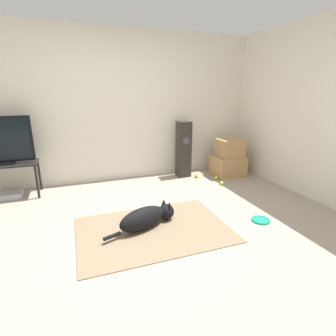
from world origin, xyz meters
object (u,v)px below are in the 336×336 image
Objects in this scene: cardboard_box_lower at (228,166)px; tennis_ball_loose_on_carpet at (197,176)px; dog at (147,217)px; frisbee at (261,220)px; cardboard_box_upper at (230,148)px; tv_stand at (5,169)px; tv at (0,141)px; tennis_ball_near_speaker at (222,183)px; floor_speaker at (183,149)px; game_console at (11,195)px; tennis_ball_by_boxes at (216,178)px.

cardboard_box_lower is 0.65m from tennis_ball_loose_on_carpet.
dog is 4.09× the size of frisbee.
cardboard_box_lower is at bearing -175.36° from cardboard_box_upper.
tennis_ball_loose_on_carpet is (3.09, -0.13, -0.42)m from tv_stand.
tv reaches higher than tennis_ball_near_speaker.
dog is 0.89× the size of floor_speaker.
dog is at bearing -125.14° from floor_speaker.
cardboard_box_lower is at bearing -3.07° from game_console.
tennis_ball_loose_on_carpet is (-0.23, 0.51, 0.00)m from tennis_ball_near_speaker.
tennis_ball_by_boxes is (3.37, -0.36, -0.42)m from tv_stand.
tennis_ball_loose_on_carpet is at bearing -2.47° from game_console.
game_console is (-3.71, 0.20, -0.50)m from cardboard_box_upper.
dog is at bearing -142.88° from tennis_ball_by_boxes.
tv reaches higher than tv_stand.
frisbee is at bearing -13.55° from dog.
cardboard_box_upper is at bearing -3.04° from game_console.
game_console reaches higher than tennis_ball_near_speaker.
tv_stand reaches higher than tennis_ball_near_speaker.
cardboard_box_lower is at bearing 48.20° from tennis_ball_near_speaker.
tennis_ball_by_boxes is 0.29m from tennis_ball_near_speaker.
dog is at bearing -43.29° from game_console.
floor_speaker is 1.20× the size of tv.
dog reaches higher than tennis_ball_near_speaker.
frisbee is 1.92m from cardboard_box_upper.
cardboard_box_lower is 1.73× the size of game_console.
floor_speaker is 1.14× the size of tv_stand.
tv reaches higher than cardboard_box_lower.
tv_stand is 0.42m from game_console.
cardboard_box_upper is at bearing -5.78° from tennis_ball_loose_on_carpet.
cardboard_box_upper is at bearing 24.27° from tennis_ball_by_boxes.
tv is at bearing 176.90° from cardboard_box_lower.
frisbee is 0.22× the size of floor_speaker.
cardboard_box_upper is 3.73m from tv_stand.
tennis_ball_near_speaker is at bearing -10.92° from tv_stand.
dog reaches higher than frisbee.
tennis_ball_near_speaker is at bearing 80.16° from frisbee.
floor_speaker is at bearing 1.33° from game_console.
tv is at bearing 147.90° from frisbee.
tv_stand is 13.69× the size of tennis_ball_loose_on_carpet.
tennis_ball_near_speaker is (1.60, 0.97, -0.10)m from dog.
game_console is (-1.71, 1.61, -0.10)m from dog.
tv is at bearing 169.15° from game_console.
game_console reaches higher than frisbee.
floor_speaker is 2.90m from tv_stand.
tv is (-3.09, 1.94, 0.86)m from frisbee.
tennis_ball_by_boxes and tennis_ball_loose_on_carpet have the same top height.
game_console is at bearing 169.04° from tennis_ball_near_speaker.
frisbee is at bearing -99.84° from tennis_ball_near_speaker.
frisbee is 3.75m from tv.
tennis_ball_near_speaker is at bearing -10.96° from game_console.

